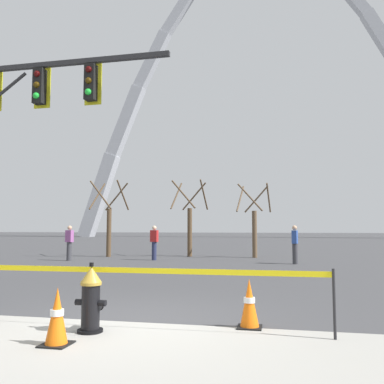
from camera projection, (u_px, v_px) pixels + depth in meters
The scene contains 13 objects.
ground_plane at pixel (134, 322), 6.51m from camera, with size 240.00×240.00×0.00m, color #3D3D3F.
fire_hydrant at pixel (91, 299), 5.89m from camera, with size 0.46×0.48×0.99m.
caution_tape_barrier at pixel (143, 285), 6.03m from camera, with size 5.41×0.11×0.94m.
traffic_cone_by_hydrant at pixel (249, 304), 6.13m from camera, with size 0.36×0.36×0.73m.
traffic_cone_mid_sidewalk at pixel (57, 317), 5.23m from camera, with size 0.36×0.36×0.73m.
traffic_signal_gantry at pixel (1, 119), 10.53m from camera, with size 6.42×0.44×6.00m.
monument_arch at pixel (262, 100), 64.11m from camera, with size 60.52×2.13×48.10m.
tree_far_left at pixel (109, 223), 21.33m from camera, with size 1.81×1.82×3.91m.
tree_left_mid at pixel (190, 223), 21.62m from camera, with size 1.83×1.84×3.96m.
tree_center_left at pixel (254, 225), 20.69m from camera, with size 1.71×1.72×3.69m.
pedestrian_walking_left at pixel (295, 244), 16.99m from camera, with size 0.27×0.37×1.59m.
pedestrian_standing_center at pixel (69, 243), 18.75m from camera, with size 0.38×0.28×1.59m.
pedestrian_walking_right at pixel (154, 242), 19.03m from camera, with size 0.37×0.26×1.59m.
Camera 1 is at (2.29, -6.33, 1.49)m, focal length 38.48 mm.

